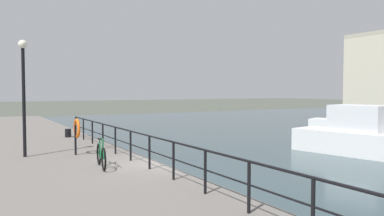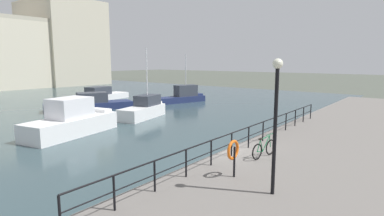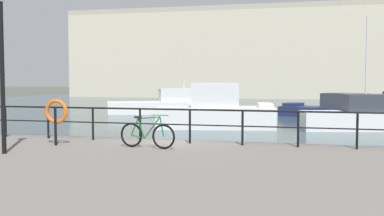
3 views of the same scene
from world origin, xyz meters
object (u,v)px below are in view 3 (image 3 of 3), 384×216
(moored_cabin_cruiser, at_px, (341,109))
(life_ring_stand, at_px, (56,113))
(moored_red_daysailer, at_px, (216,112))
(quay_lamp_post, at_px, (2,49))
(harbor_building, at_px, (324,51))
(parked_bicycle, at_px, (147,135))
(moored_small_launch, at_px, (172,104))
(moored_white_yacht, at_px, (354,116))

(moored_cabin_cruiser, relative_size, life_ring_stand, 6.55)
(moored_red_daysailer, height_order, quay_lamp_post, quay_lamp_post)
(harbor_building, bearing_deg, parked_bicycle, -96.01)
(parked_bicycle, height_order, quay_lamp_post, quay_lamp_post)
(moored_small_launch, bearing_deg, moored_red_daysailer, -85.75)
(moored_red_daysailer, bearing_deg, moored_white_yacht, -4.95)
(harbor_building, relative_size, life_ring_stand, 45.00)
(moored_white_yacht, xyz_separation_m, moored_small_launch, (-13.55, 9.59, -0.04))
(parked_bicycle, xyz_separation_m, quay_lamp_post, (-3.40, -1.88, 2.41))
(moored_white_yacht, bearing_deg, harbor_building, 76.84)
(parked_bicycle, height_order, life_ring_stand, life_ring_stand)
(moored_small_launch, xyz_separation_m, life_ring_stand, (3.75, -24.73, 1.14))
(parked_bicycle, distance_m, quay_lamp_post, 4.57)
(harbor_building, bearing_deg, moored_red_daysailer, -98.87)
(moored_small_launch, bearing_deg, life_ring_stand, -106.25)
(moored_cabin_cruiser, height_order, quay_lamp_post, quay_lamp_post)
(life_ring_stand, relative_size, quay_lamp_post, 0.32)
(harbor_building, height_order, moored_small_launch, harbor_building)
(harbor_building, height_order, moored_white_yacht, harbor_building)
(moored_white_yacht, relative_size, moored_cabin_cruiser, 0.70)
(quay_lamp_post, bearing_deg, life_ring_stand, 73.54)
(harbor_building, height_order, quay_lamp_post, harbor_building)
(parked_bicycle, relative_size, quay_lamp_post, 0.41)
(quay_lamp_post, bearing_deg, moored_red_daysailer, 80.84)
(moored_small_launch, distance_m, life_ring_stand, 25.04)
(moored_white_yacht, height_order, moored_small_launch, moored_white_yacht)
(harbor_building, xyz_separation_m, moored_small_launch, (-12.91, -35.06, -6.08))
(moored_white_yacht, bearing_deg, moored_red_daysailer, 172.23)
(harbor_building, distance_m, moored_white_yacht, 45.06)
(moored_small_launch, bearing_deg, moored_cabin_cruiser, -31.00)
(harbor_building, xyz_separation_m, quay_lamp_post, (-9.69, -61.58, -3.11))
(harbor_building, distance_m, moored_small_launch, 37.85)
(moored_cabin_cruiser, distance_m, parked_bicycle, 24.17)
(moored_cabin_cruiser, relative_size, moored_small_launch, 0.94)
(moored_small_launch, bearing_deg, harbor_building, 44.93)
(moored_white_yacht, xyz_separation_m, moored_cabin_cruiser, (-0.23, 8.16, -0.18))
(moored_small_launch, distance_m, quay_lamp_post, 26.88)
(moored_red_daysailer, distance_m, moored_white_yacht, 7.78)
(quay_lamp_post, bearing_deg, moored_small_launch, 96.92)
(moored_red_daysailer, xyz_separation_m, life_ring_stand, (-2.06, -14.30, 0.93))
(harbor_building, relative_size, parked_bicycle, 35.72)
(moored_white_yacht, distance_m, parked_bicycle, 16.58)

